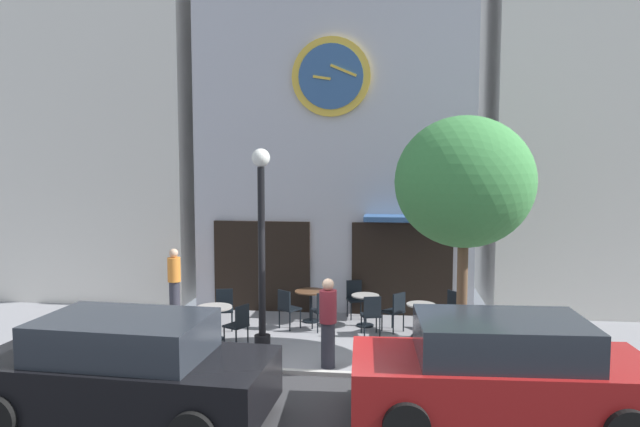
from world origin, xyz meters
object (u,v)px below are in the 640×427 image
object	(u,v)px
cafe_chair_outer	(239,323)
cafe_chair_right_end	(287,306)
pedestrian_maroon	(328,322)
cafe_table_center_left	(214,315)
street_lamp	(262,251)
cafe_chair_mid_row	(355,296)
cafe_table_leftmost	(365,305)
cafe_table_near_door	(421,315)
cafe_chair_under_awning	(224,306)
parked_car_red	(500,372)
cafe_chair_corner	(323,308)
parked_car_black	(125,370)
street_tree	(464,183)
cafe_chair_near_tree	(371,312)
pedestrian_orange	(174,281)
cafe_chair_facing_wall	(450,308)
cafe_table_center_right	(311,299)

from	to	relation	value
cafe_chair_outer	cafe_chair_right_end	xyz separation A→B (m)	(0.73, 1.48, 0.00)
pedestrian_maroon	cafe_table_center_left	bearing A→B (deg)	152.06
street_lamp	cafe_table_center_left	bearing A→B (deg)	149.02
cafe_chair_mid_row	cafe_chair_outer	distance (m)	3.46
cafe_table_leftmost	cafe_table_near_door	xyz separation A→B (m)	(1.24, -0.70, -0.01)
cafe_chair_under_awning	parked_car_red	world-z (taller)	parked_car_red
cafe_chair_corner	street_lamp	bearing A→B (deg)	-122.19
cafe_table_leftmost	parked_car_red	distance (m)	5.27
street_lamp	parked_car_black	xyz separation A→B (m)	(-1.32, -3.22, -1.30)
cafe_table_center_left	pedestrian_maroon	size ratio (longest dim) A/B	0.46
street_tree	cafe_chair_near_tree	xyz separation A→B (m)	(-1.74, 1.50, -2.89)
pedestrian_orange	cafe_chair_near_tree	bearing A→B (deg)	-13.12
street_lamp	cafe_chair_under_awning	world-z (taller)	street_lamp
cafe_chair_under_awning	cafe_chair_facing_wall	xyz separation A→B (m)	(5.09, 0.46, 0.00)
cafe_chair_facing_wall	parked_car_red	size ratio (longest dim) A/B	0.21
parked_car_black	cafe_chair_right_end	bearing A→B (deg)	73.02
cafe_chair_mid_row	pedestrian_orange	distance (m)	4.48
cafe_chair_under_awning	cafe_table_leftmost	bearing A→B (deg)	11.09
cafe_table_near_door	cafe_table_leftmost	bearing A→B (deg)	150.49
cafe_chair_near_tree	cafe_chair_corner	bearing A→B (deg)	167.42
cafe_table_leftmost	cafe_table_center_left	bearing A→B (deg)	-155.36
pedestrian_orange	cafe_chair_corner	bearing A→B (deg)	-13.27
cafe_chair_mid_row	pedestrian_maroon	size ratio (longest dim) A/B	0.54
cafe_chair_under_awning	pedestrian_orange	bearing A→B (deg)	147.87
cafe_chair_under_awning	pedestrian_orange	distance (m)	1.87
pedestrian_orange	street_tree	bearing A→B (deg)	-21.71
cafe_table_leftmost	cafe_chair_right_end	bearing A→B (deg)	-165.42
cafe_chair_right_end	cafe_chair_corner	bearing A→B (deg)	-5.99
cafe_chair_right_end	pedestrian_orange	bearing A→B (deg)	164.76
pedestrian_maroon	cafe_table_near_door	bearing A→B (deg)	49.89
cafe_chair_near_tree	cafe_chair_outer	size ratio (longest dim) A/B	1.00
cafe_chair_corner	cafe_chair_facing_wall	size ratio (longest dim) A/B	1.00
cafe_table_center_left	cafe_table_center_right	world-z (taller)	cafe_table_center_right
cafe_chair_mid_row	pedestrian_maroon	bearing A→B (deg)	-94.27
cafe_chair_facing_wall	cafe_chair_outer	xyz separation A→B (m)	(-4.40, -1.77, 0.00)
cafe_table_center_left	parked_car_black	bearing A→B (deg)	-91.58
cafe_table_near_door	cafe_chair_facing_wall	world-z (taller)	cafe_chair_facing_wall
cafe_table_leftmost	cafe_chair_facing_wall	bearing A→B (deg)	-4.87
cafe_table_near_door	pedestrian_maroon	bearing A→B (deg)	-130.11
street_tree	cafe_table_center_left	size ratio (longest dim) A/B	6.10
street_tree	street_lamp	bearing A→B (deg)	178.26
cafe_chair_mid_row	cafe_table_leftmost	bearing A→B (deg)	-69.01
cafe_chair_outer	pedestrian_maroon	xyz separation A→B (m)	(1.93, -0.89, 0.33)
street_lamp	cafe_chair_outer	world-z (taller)	street_lamp
street_tree	cafe_table_center_right	bearing A→B (deg)	142.11
cafe_chair_near_tree	pedestrian_orange	distance (m)	5.04
cafe_chair_right_end	cafe_chair_near_tree	bearing A→B (deg)	-9.74
cafe_table_near_door	cafe_chair_mid_row	world-z (taller)	cafe_chair_mid_row
cafe_chair_near_tree	pedestrian_maroon	size ratio (longest dim) A/B	0.54
cafe_chair_corner	street_tree	bearing A→B (deg)	-31.68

